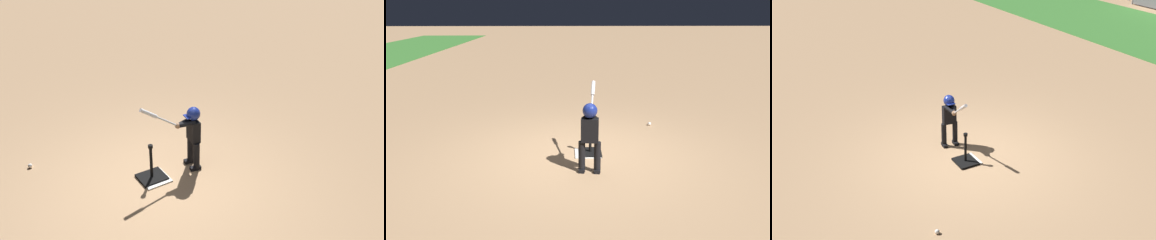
# 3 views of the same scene
# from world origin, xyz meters

# --- Properties ---
(ground_plane) EXTENTS (90.00, 90.00, 0.00)m
(ground_plane) POSITION_xyz_m (0.00, 0.00, 0.00)
(ground_plane) COLOR tan
(home_plate) EXTENTS (0.45, 0.45, 0.02)m
(home_plate) POSITION_xyz_m (0.08, -0.14, 0.01)
(home_plate) COLOR white
(home_plate) RESTS_ON ground_plane
(batting_tee) EXTENTS (0.43, 0.39, 0.62)m
(batting_tee) POSITION_xyz_m (0.10, -0.19, 0.08)
(batting_tee) COLOR black
(batting_tee) RESTS_ON ground_plane
(batter_child) EXTENTS (1.00, 0.35, 1.27)m
(batter_child) POSITION_xyz_m (-0.62, -0.14, 0.70)
(batter_child) COLOR black
(batter_child) RESTS_ON ground_plane
(baseball) EXTENTS (0.07, 0.07, 0.07)m
(baseball) POSITION_xyz_m (1.68, -1.54, 0.04)
(baseball) COLOR white
(baseball) RESTS_ON ground_plane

